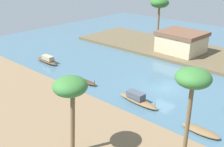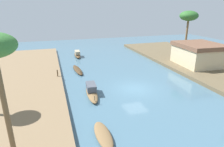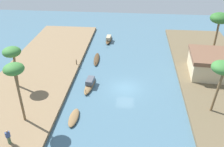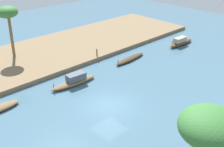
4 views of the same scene
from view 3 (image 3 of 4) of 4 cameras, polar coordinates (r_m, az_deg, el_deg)
The scene contains 14 objects.
river_water at distance 35.10m, azimuth 3.09°, elevation -3.40°, with size 74.79×74.79×0.00m, color #476B7F.
riverbank_left at distance 37.84m, azimuth -17.92°, elevation -1.89°, with size 47.62×11.58×0.46m, color #846B4C.
riverbank_right at distance 37.20m, azimuth 24.54°, elevation -3.89°, with size 47.62×11.58×0.46m, color brown.
sampan_with_red_awning at distance 29.95m, azimuth -8.83°, elevation -10.01°, with size 3.40×1.09×0.41m.
sampan_midstream at distance 35.39m, azimuth -5.12°, elevation -2.38°, with size 4.96×1.42×1.12m.
sampan_foreground at distance 50.35m, azimuth -0.74°, elevation 7.95°, with size 4.73×1.14×1.15m.
sampan_upstream_small at distance 42.68m, azimuth -3.59°, elevation 3.33°, with size 4.97×1.25×0.73m.
person_on_near_bank at distance 27.77m, azimuth -22.81°, elevation -13.41°, with size 0.49×0.48×1.71m.
mooring_post at distance 40.53m, azimuth -8.21°, elevation 2.63°, with size 0.14×0.14×0.86m, color #4C3823.
palm_tree_left_near at distance 34.76m, azimuth -22.11°, elevation 4.39°, with size 2.37×2.37×5.93m.
palm_tree_left_far at distance 27.19m, azimuth -21.64°, elevation 0.46°, with size 2.14×2.14×7.25m.
palm_tree_right_tall at distance 29.67m, azimuth 24.22°, elevation 0.99°, with size 2.56×2.56×6.61m.
palm_tree_right_short at distance 43.62m, azimuth 23.65°, elevation 11.42°, with size 3.11×3.11×7.77m.
riverside_building at distance 39.81m, azimuth 21.62°, elevation 2.15°, with size 6.97×6.30×3.24m.
Camera 3 is at (29.34, 0.88, 19.25)m, focal length 39.61 mm.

